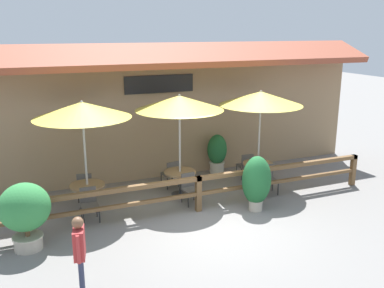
# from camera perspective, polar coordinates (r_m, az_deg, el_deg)

# --- Properties ---
(ground_plane) EXTENTS (60.00, 60.00, 0.00)m
(ground_plane) POSITION_cam_1_polar(r_m,az_deg,el_deg) (10.52, 3.14, -11.02)
(ground_plane) COLOR slate
(building_facade) EXTENTS (14.28, 1.49, 4.23)m
(building_facade) POSITION_cam_1_polar(r_m,az_deg,el_deg) (13.49, -4.27, 4.52)
(building_facade) COLOR #997A56
(building_facade) RESTS_ON ground
(patio_railing) EXTENTS (10.40, 0.14, 0.95)m
(patio_railing) POSITION_cam_1_polar(r_m,az_deg,el_deg) (11.12, 0.85, -5.61)
(patio_railing) COLOR brown
(patio_railing) RESTS_ON ground
(patio_umbrella_near) EXTENTS (2.44, 2.44, 2.91)m
(patio_umbrella_near) POSITION_cam_1_polar(r_m,az_deg,el_deg) (11.00, -14.44, 4.40)
(patio_umbrella_near) COLOR #B7B2A8
(patio_umbrella_near) RESTS_ON ground
(dining_table_near) EXTENTS (0.91, 0.91, 0.71)m
(dining_table_near) POSITION_cam_1_polar(r_m,az_deg,el_deg) (11.56, -13.76, -5.92)
(dining_table_near) COLOR olive
(dining_table_near) RESTS_ON ground
(chair_near_streetside) EXTENTS (0.42, 0.42, 0.83)m
(chair_near_streetside) POSITION_cam_1_polar(r_m,az_deg,el_deg) (10.99, -13.54, -7.63)
(chair_near_streetside) COLOR #514C47
(chair_near_streetside) RESTS_ON ground
(chair_near_wallside) EXTENTS (0.50, 0.50, 0.83)m
(chair_near_wallside) POSITION_cam_1_polar(r_m,az_deg,el_deg) (12.21, -14.08, -5.35)
(chair_near_wallside) COLOR #514C47
(chair_near_wallside) RESTS_ON ground
(patio_umbrella_middle) EXTENTS (2.44, 2.44, 2.91)m
(patio_umbrella_middle) POSITION_cam_1_polar(r_m,az_deg,el_deg) (11.71, -1.69, 5.49)
(patio_umbrella_middle) COLOR #B7B2A8
(patio_umbrella_middle) RESTS_ON ground
(dining_table_middle) EXTENTS (0.91, 0.91, 0.71)m
(dining_table_middle) POSITION_cam_1_polar(r_m,az_deg,el_deg) (12.24, -1.61, -4.29)
(dining_table_middle) COLOR olive
(dining_table_middle) RESTS_ON ground
(chair_middle_streetside) EXTENTS (0.46, 0.46, 0.83)m
(chair_middle_streetside) POSITION_cam_1_polar(r_m,az_deg,el_deg) (11.70, -0.27, -5.77)
(chair_middle_streetside) COLOR #514C47
(chair_middle_streetside) RESTS_ON ground
(chair_middle_wallside) EXTENTS (0.49, 0.49, 0.83)m
(chair_middle_wallside) POSITION_cam_1_polar(r_m,az_deg,el_deg) (12.86, -2.84, -3.85)
(chair_middle_wallside) COLOR #514C47
(chair_middle_wallside) RESTS_ON ground
(patio_umbrella_far) EXTENTS (2.44, 2.44, 2.91)m
(patio_umbrella_far) POSITION_cam_1_polar(r_m,az_deg,el_deg) (12.65, 9.15, 6.02)
(patio_umbrella_far) COLOR #B7B2A8
(patio_umbrella_far) RESTS_ON ground
(dining_table_far) EXTENTS (0.91, 0.91, 0.71)m
(dining_table_far) POSITION_cam_1_polar(r_m,az_deg,el_deg) (13.14, 8.77, -3.10)
(dining_table_far) COLOR olive
(dining_table_far) RESTS_ON ground
(chair_far_streetside) EXTENTS (0.47, 0.47, 0.83)m
(chair_far_streetside) POSITION_cam_1_polar(r_m,az_deg,el_deg) (12.61, 10.18, -4.46)
(chair_far_streetside) COLOR #514C47
(chair_far_streetside) RESTS_ON ground
(chair_far_wallside) EXTENTS (0.45, 0.45, 0.83)m
(chair_far_wallside) POSITION_cam_1_polar(r_m,az_deg,el_deg) (13.70, 7.15, -2.75)
(chair_far_wallside) COLOR #514C47
(chair_far_wallside) RESTS_ON ground
(potted_plant_broad_leaf) EXTENTS (1.08, 0.97, 1.51)m
(potted_plant_broad_leaf) POSITION_cam_1_polar(r_m,az_deg,el_deg) (9.83, -21.38, -8.30)
(potted_plant_broad_leaf) COLOR #B7AD99
(potted_plant_broad_leaf) RESTS_ON ground
(potted_plant_tall_tropical) EXTENTS (0.77, 0.70, 1.48)m
(potted_plant_tall_tropical) POSITION_cam_1_polar(r_m,az_deg,el_deg) (11.25, 8.60, -4.99)
(potted_plant_tall_tropical) COLOR #B7AD99
(potted_plant_tall_tropical) RESTS_ON ground
(potted_plant_small_flowering) EXTENTS (0.65, 0.58, 1.34)m
(potted_plant_small_flowering) POSITION_cam_1_polar(r_m,az_deg,el_deg) (13.96, 3.36, -1.25)
(potted_plant_small_flowering) COLOR #B7AD99
(potted_plant_small_flowering) RESTS_ON ground
(pedestrian) EXTENTS (0.27, 0.53, 1.52)m
(pedestrian) POSITION_cam_1_polar(r_m,az_deg,el_deg) (7.88, -14.79, -13.00)
(pedestrian) COLOR #2D334C
(pedestrian) RESTS_ON ground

